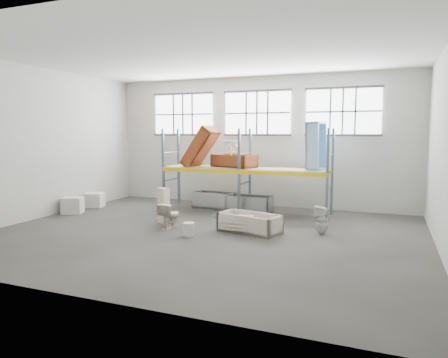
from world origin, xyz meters
The scene contains 33 objects.
floor centered at (0.00, 0.00, -0.05)m, with size 12.00×10.00×0.10m, color #4D4943.
ceiling centered at (0.00, 0.00, 5.05)m, with size 12.00×10.00×0.10m, color silver.
wall_back centered at (0.00, 5.05, 2.50)m, with size 12.00×0.10×5.00m, color #A9A89E.
wall_front centered at (0.00, -5.05, 2.50)m, with size 12.00×0.10×5.00m, color #A7A69B.
wall_left centered at (-6.05, 0.00, 2.50)m, with size 0.10×10.00×5.00m, color #B3B2A5.
window_left centered at (-3.20, 4.94, 3.60)m, with size 2.60×0.04×1.60m, color white.
window_mid centered at (0.00, 4.94, 3.60)m, with size 2.60×0.04×1.60m, color white.
window_right centered at (3.20, 4.94, 3.60)m, with size 2.60×0.04×1.60m, color white.
rack_upright_la centered at (-3.00, 2.90, 1.50)m, with size 0.08×0.08×3.00m, color slate.
rack_upright_lb centered at (-3.00, 4.10, 1.50)m, with size 0.08×0.08×3.00m, color slate.
rack_upright_ma centered at (0.00, 2.90, 1.50)m, with size 0.08×0.08×3.00m, color slate.
rack_upright_mb centered at (0.00, 4.10, 1.50)m, with size 0.08×0.08×3.00m, color slate.
rack_upright_ra centered at (3.00, 2.90, 1.50)m, with size 0.08×0.08×3.00m, color slate.
rack_upright_rb centered at (3.00, 4.10, 1.50)m, with size 0.08×0.08×3.00m, color slate.
rack_beam_front centered at (0.00, 2.90, 1.50)m, with size 6.00×0.10×0.14m, color yellow.
rack_beam_back centered at (0.00, 4.10, 1.50)m, with size 6.00×0.10×0.14m, color yellow.
shelf_deck centered at (0.00, 3.50, 1.58)m, with size 5.90×1.10×0.03m, color gray.
wet_patch centered at (0.00, 2.70, 0.00)m, with size 1.80×1.80×0.00m, color black.
bathtub_beige centered at (1.14, 0.66, 0.26)m, with size 1.78×0.84×0.52m, color beige, non-canonical shape.
cistern_spare centered at (1.04, 0.61, 0.28)m, with size 0.42×0.20×0.40m, color beige.
sink_in_tub centered at (0.64, 0.64, 0.16)m, with size 0.42×0.42×0.14m, color #C3A89F.
toilet_beige centered at (-1.28, 0.28, 0.38)m, with size 0.42×0.74×0.75m, color beige.
cistern_tall centered at (-1.77, 0.77, 0.56)m, with size 0.36×0.23×1.12m, color beige.
toilet_white centered at (3.12, 1.16, 0.40)m, with size 0.36×0.37×0.81m, color silver.
steel_tub_left centered at (-1.28, 3.83, 0.30)m, with size 1.63×0.76×0.60m, color #B9BDC0, non-canonical shape.
steel_tub_right centered at (0.17, 3.54, 0.30)m, with size 1.61×0.75×0.59m, color #9FA3A6, non-canonical shape.
rust_tub_flat centered at (-0.47, 3.64, 1.82)m, with size 1.66×0.78×0.47m, color #935A26, non-canonical shape.
rust_tub_tilted centered at (-1.71, 3.39, 2.29)m, with size 1.66×0.78×0.47m, color maroon, non-canonical shape.
sink_on_shelf centered at (-0.43, 3.26, 2.09)m, with size 0.61×0.47×0.54m, color white.
blue_tub_upright centered at (2.49, 3.69, 2.40)m, with size 1.63×0.76×0.46m, color #8CBBE4, non-canonical shape.
bucket centered at (-0.28, -0.44, 0.19)m, with size 0.32×0.32×0.37m, color beige.
carton_near centered at (-5.57, 0.93, 0.29)m, with size 0.67×0.58×0.58m, color beige.
carton_far centered at (-5.67, 2.23, 0.27)m, with size 0.65×0.65×0.55m, color silver.
Camera 1 is at (4.81, -10.51, 2.87)m, focal length 33.17 mm.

